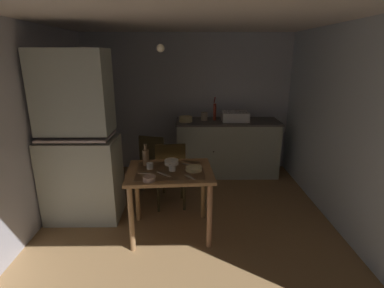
% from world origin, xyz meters
% --- Properties ---
extents(ground_plane, '(4.59, 4.59, 0.00)m').
position_xyz_m(ground_plane, '(0.00, 0.00, 0.00)').
color(ground_plane, '#936F47').
extents(wall_back, '(3.64, 0.10, 2.35)m').
position_xyz_m(wall_back, '(0.00, 1.85, 1.18)').
color(wall_back, silver).
rests_on(wall_back, ground).
extents(wall_left, '(0.10, 3.69, 2.35)m').
position_xyz_m(wall_left, '(-1.82, 0.00, 1.18)').
color(wall_left, silver).
rests_on(wall_left, ground).
extents(wall_right, '(0.10, 3.69, 2.35)m').
position_xyz_m(wall_right, '(1.82, 0.00, 1.18)').
color(wall_right, silver).
rests_on(wall_right, ground).
extents(ceiling_slab, '(3.64, 3.69, 0.10)m').
position_xyz_m(ceiling_slab, '(0.00, 0.00, 2.40)').
color(ceiling_slab, silver).
extents(hutch_cabinet, '(0.89, 0.56, 2.07)m').
position_xyz_m(hutch_cabinet, '(-1.30, 0.07, 0.97)').
color(hutch_cabinet, '#AFB4A5').
rests_on(hutch_cabinet, ground).
extents(counter_cabinet, '(1.72, 0.64, 0.94)m').
position_xyz_m(counter_cabinet, '(0.67, 1.48, 0.47)').
color(counter_cabinet, '#AFB4A5').
rests_on(counter_cabinet, ground).
extents(sink_basin, '(0.44, 0.34, 0.15)m').
position_xyz_m(sink_basin, '(0.79, 1.48, 1.02)').
color(sink_basin, white).
rests_on(sink_basin, counter_cabinet).
extents(hand_pump, '(0.05, 0.27, 0.39)m').
position_xyz_m(hand_pump, '(0.45, 1.52, 1.11)').
color(hand_pump, maroon).
rests_on(hand_pump, counter_cabinet).
extents(mixing_bowl_counter, '(0.22, 0.22, 0.09)m').
position_xyz_m(mixing_bowl_counter, '(-0.03, 1.43, 0.98)').
color(mixing_bowl_counter, beige).
rests_on(mixing_bowl_counter, counter_cabinet).
extents(stoneware_crock, '(0.11, 0.11, 0.13)m').
position_xyz_m(stoneware_crock, '(0.28, 1.52, 1.01)').
color(stoneware_crock, beige).
rests_on(stoneware_crock, counter_cabinet).
extents(dining_table, '(0.98, 0.78, 0.78)m').
position_xyz_m(dining_table, '(-0.20, -0.31, 0.66)').
color(dining_table, '#A07448').
rests_on(dining_table, ground).
extents(chair_far_side, '(0.44, 0.44, 0.93)m').
position_xyz_m(chair_far_side, '(-0.23, 0.28, 0.49)').
color(chair_far_side, '#342B15').
rests_on(chair_far_side, ground).
extents(chair_by_counter, '(0.49, 0.49, 0.87)m').
position_xyz_m(chair_by_counter, '(-0.49, 0.86, 0.47)').
color(chair_by_counter, '#392914').
rests_on(chair_by_counter, ground).
extents(serving_bowl_wide, '(0.18, 0.18, 0.04)m').
position_xyz_m(serving_bowl_wide, '(0.07, -0.31, 0.80)').
color(serving_bowl_wide, beige).
rests_on(serving_bowl_wide, dining_table).
extents(soup_bowl_small, '(0.13, 0.13, 0.05)m').
position_xyz_m(soup_bowl_small, '(-0.39, -0.59, 0.80)').
color(soup_bowl_small, tan).
rests_on(soup_bowl_small, dining_table).
extents(sauce_dish, '(0.16, 0.16, 0.05)m').
position_xyz_m(sauce_dish, '(-0.19, -0.12, 0.81)').
color(sauce_dish, white).
rests_on(sauce_dish, dining_table).
extents(teacup_cream, '(0.07, 0.07, 0.07)m').
position_xyz_m(teacup_cream, '(-0.42, -0.26, 0.81)').
color(teacup_cream, white).
rests_on(teacup_cream, dining_table).
extents(mug_tall, '(0.08, 0.08, 0.07)m').
position_xyz_m(mug_tall, '(-0.17, -0.32, 0.81)').
color(mug_tall, white).
rests_on(mug_tall, dining_table).
extents(glass_bottle, '(0.07, 0.07, 0.25)m').
position_xyz_m(glass_bottle, '(-0.48, -0.14, 0.88)').
color(glass_bottle, olive).
rests_on(glass_bottle, dining_table).
extents(table_knife, '(0.15, 0.15, 0.00)m').
position_xyz_m(table_knife, '(-0.26, -0.42, 0.78)').
color(table_knife, silver).
rests_on(table_knife, dining_table).
extents(teaspoon_near_bowl, '(0.13, 0.04, 0.00)m').
position_xyz_m(teaspoon_near_bowl, '(-0.46, -0.40, 0.78)').
color(teaspoon_near_bowl, beige).
rests_on(teaspoon_near_bowl, dining_table).
extents(teaspoon_by_cup, '(0.11, 0.13, 0.00)m').
position_xyz_m(teaspoon_by_cup, '(0.02, -0.50, 0.78)').
color(teaspoon_by_cup, beige).
rests_on(teaspoon_by_cup, dining_table).
extents(serving_spoon, '(0.13, 0.09, 0.00)m').
position_xyz_m(serving_spoon, '(0.00, -0.13, 0.78)').
color(serving_spoon, beige).
rests_on(serving_spoon, dining_table).
extents(pendant_bulb, '(0.08, 0.08, 0.08)m').
position_xyz_m(pendant_bulb, '(-0.27, -0.18, 2.06)').
color(pendant_bulb, '#F9EFCC').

